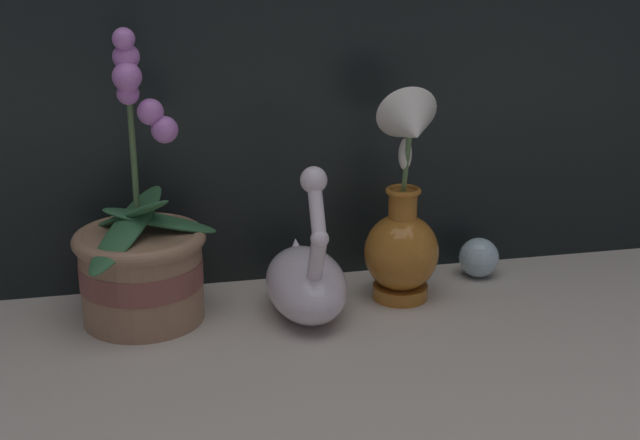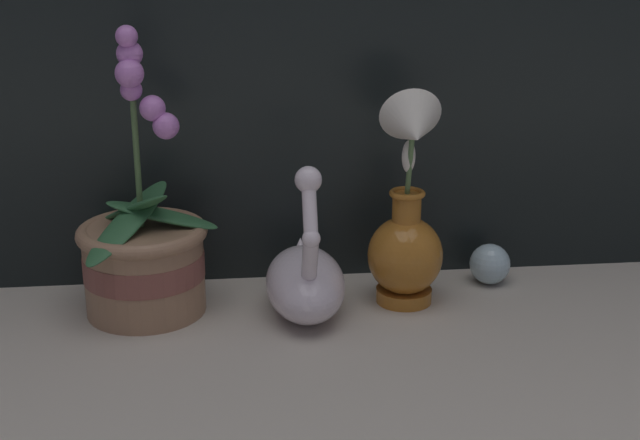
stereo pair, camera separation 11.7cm
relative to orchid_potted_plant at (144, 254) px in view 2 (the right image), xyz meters
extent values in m
plane|color=#BCB2A3|center=(0.23, -0.15, -0.08)|extent=(2.80, 2.80, 0.00)
cylinder|color=#9E7556|center=(0.00, 0.00, -0.02)|extent=(0.16, 0.16, 0.12)
cylinder|color=brown|center=(0.00, 0.00, -0.02)|extent=(0.16, 0.16, 0.03)
torus|color=#9E7556|center=(0.00, 0.00, 0.03)|extent=(0.17, 0.17, 0.02)
cylinder|color=#4C6B3D|center=(0.00, 0.00, 0.16)|extent=(0.01, 0.01, 0.25)
ellipsoid|color=#2D6038|center=(0.03, 0.00, 0.05)|extent=(0.15, 0.05, 0.05)
ellipsoid|color=#2D6038|center=(-0.02, 0.02, 0.05)|extent=(0.14, 0.18, 0.10)
ellipsoid|color=#2D6038|center=(-0.01, -0.02, 0.05)|extent=(0.13, 0.17, 0.08)
sphere|color=#C67AD1|center=(0.00, 0.00, 0.29)|extent=(0.03, 0.03, 0.03)
sphere|color=#C67AD1|center=(0.00, 0.00, 0.27)|extent=(0.03, 0.03, 0.03)
sphere|color=#C67AD1|center=(0.00, -0.01, 0.24)|extent=(0.04, 0.04, 0.04)
sphere|color=#C67AD1|center=(0.00, 0.00, 0.22)|extent=(0.03, 0.03, 0.03)
sphere|color=#C67AD1|center=(0.02, -0.01, 0.20)|extent=(0.03, 0.03, 0.03)
sphere|color=#C67AD1|center=(0.04, -0.01, 0.18)|extent=(0.03, 0.03, 0.03)
ellipsoid|color=white|center=(0.21, -0.03, -0.04)|extent=(0.11, 0.18, 0.09)
cone|color=white|center=(0.21, 0.03, -0.03)|extent=(0.05, 0.07, 0.07)
cylinder|color=white|center=(0.21, -0.10, 0.02)|extent=(0.02, 0.06, 0.08)
sphere|color=white|center=(0.21, -0.12, 0.06)|extent=(0.02, 0.02, 0.02)
cylinder|color=white|center=(0.21, -0.10, 0.09)|extent=(0.02, 0.05, 0.07)
sphere|color=white|center=(0.21, -0.09, 0.12)|extent=(0.03, 0.03, 0.03)
cylinder|color=#B26B23|center=(0.35, -0.01, -0.07)|extent=(0.08, 0.08, 0.02)
ellipsoid|color=#B26B23|center=(0.35, -0.01, -0.01)|extent=(0.10, 0.10, 0.11)
cylinder|color=#B26B23|center=(0.35, -0.01, 0.05)|extent=(0.04, 0.04, 0.04)
torus|color=#B26B23|center=(0.35, -0.01, 0.07)|extent=(0.05, 0.05, 0.01)
cylinder|color=#567A47|center=(0.35, -0.02, 0.12)|extent=(0.01, 0.03, 0.08)
cone|color=white|center=(0.35, -0.03, 0.17)|extent=(0.08, 0.08, 0.10)
ellipsoid|color=white|center=(0.35, -0.01, 0.13)|extent=(0.02, 0.02, 0.04)
sphere|color=silver|center=(0.49, 0.05, -0.05)|extent=(0.06, 0.06, 0.06)
camera|label=1|loc=(0.00, -1.11, 0.43)|focal=50.00mm
camera|label=2|loc=(0.12, -1.13, 0.43)|focal=50.00mm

